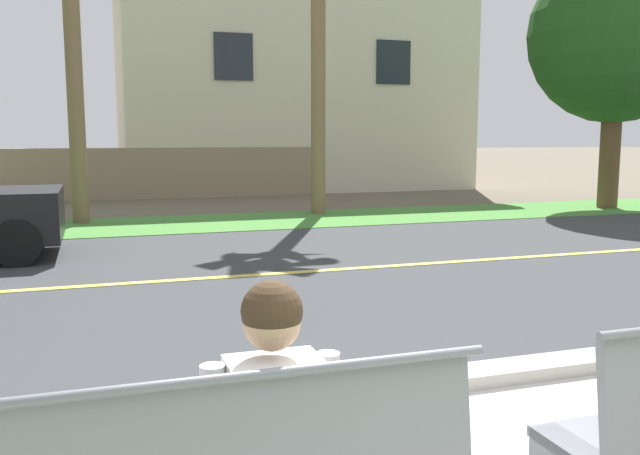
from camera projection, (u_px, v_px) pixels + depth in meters
The scene contains 9 objects.
ground_plane at pixel (212, 257), 9.85m from camera, with size 140.00×140.00×0.00m, color #665B4C.
curb_edge at pixel (351, 392), 4.53m from camera, with size 44.00×0.30×0.11m, color #ADA89E.
street_asphalt at pixel (232, 277), 8.44m from camera, with size 52.00×8.00×0.01m, color #383A3D.
road_centre_line at pixel (232, 277), 8.44m from camera, with size 48.00×0.14×0.01m, color #E0CC4C.
far_verge_grass at pixel (181, 224), 13.40m from camera, with size 48.00×2.80×0.02m, color #478438.
seated_person_white at pixel (267, 425), 2.56m from camera, with size 0.52×0.68×1.25m.
shade_tree_left at pixel (624, 22), 15.70m from camera, with size 4.05×4.05×6.68m.
garden_wall at pixel (87, 174), 18.15m from camera, with size 13.00×0.36×1.40m, color gray.
house_across_street at pixel (287, 70), 22.74m from camera, with size 11.73×6.91×7.73m.
Camera 1 is at (-1.56, -1.70, 1.76)m, focal length 38.08 mm.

